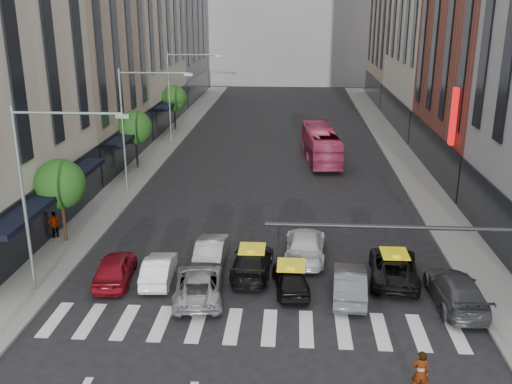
% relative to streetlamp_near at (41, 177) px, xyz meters
% --- Properties ---
extents(ground, '(160.00, 160.00, 0.00)m').
position_rel_streetlamp_near_xyz_m(ground, '(10.04, -4.00, -5.90)').
color(ground, black).
rests_on(ground, ground).
extents(sidewalk_left, '(3.00, 96.00, 0.15)m').
position_rel_streetlamp_near_xyz_m(sidewalk_left, '(-1.46, 26.00, -5.83)').
color(sidewalk_left, slate).
rests_on(sidewalk_left, ground).
extents(sidewalk_right, '(3.00, 96.00, 0.15)m').
position_rel_streetlamp_near_xyz_m(sidewalk_right, '(21.54, 26.00, -5.83)').
color(sidewalk_right, slate).
rests_on(sidewalk_right, ground).
extents(building_left_b, '(8.00, 16.00, 24.00)m').
position_rel_streetlamp_near_xyz_m(building_left_b, '(-6.96, 24.00, 6.10)').
color(building_left_b, tan).
rests_on(building_left_b, ground).
extents(building_right_b, '(8.00, 18.00, 26.00)m').
position_rel_streetlamp_near_xyz_m(building_right_b, '(27.04, 23.00, 7.10)').
color(building_right_b, brown).
rests_on(building_right_b, ground).
extents(building_right_d, '(8.00, 18.00, 28.00)m').
position_rel_streetlamp_near_xyz_m(building_right_d, '(27.04, 61.00, 8.10)').
color(building_right_d, tan).
rests_on(building_right_d, ground).
extents(tree_near, '(2.88, 2.88, 4.95)m').
position_rel_streetlamp_near_xyz_m(tree_near, '(-1.76, 6.00, -2.25)').
color(tree_near, black).
rests_on(tree_near, sidewalk_left).
extents(tree_mid, '(2.88, 2.88, 4.95)m').
position_rel_streetlamp_near_xyz_m(tree_mid, '(-1.76, 22.00, -2.25)').
color(tree_mid, black).
rests_on(tree_mid, sidewalk_left).
extents(tree_far, '(2.88, 2.88, 4.95)m').
position_rel_streetlamp_near_xyz_m(tree_far, '(-1.76, 38.00, -2.25)').
color(tree_far, black).
rests_on(tree_far, sidewalk_left).
extents(streetlamp_near, '(5.38, 0.25, 9.00)m').
position_rel_streetlamp_near_xyz_m(streetlamp_near, '(0.00, 0.00, 0.00)').
color(streetlamp_near, gray).
rests_on(streetlamp_near, sidewalk_left).
extents(streetlamp_mid, '(5.38, 0.25, 9.00)m').
position_rel_streetlamp_near_xyz_m(streetlamp_mid, '(0.00, 16.00, 0.00)').
color(streetlamp_mid, gray).
rests_on(streetlamp_mid, sidewalk_left).
extents(streetlamp_far, '(5.38, 0.25, 9.00)m').
position_rel_streetlamp_near_xyz_m(streetlamp_far, '(0.00, 32.00, 0.00)').
color(streetlamp_far, gray).
rests_on(streetlamp_far, sidewalk_left).
extents(traffic_signal, '(10.10, 0.20, 6.00)m').
position_rel_streetlamp_near_xyz_m(traffic_signal, '(17.74, -5.00, -1.43)').
color(traffic_signal, black).
rests_on(traffic_signal, ground).
extents(liberty_sign, '(0.30, 0.70, 4.00)m').
position_rel_streetlamp_near_xyz_m(liberty_sign, '(22.64, 16.00, 0.10)').
color(liberty_sign, red).
rests_on(liberty_sign, ground).
extents(car_red, '(2.16, 4.44, 1.46)m').
position_rel_streetlamp_near_xyz_m(car_red, '(2.64, 1.35, -5.17)').
color(car_red, maroon).
rests_on(car_red, ground).
extents(car_white_front, '(1.64, 4.05, 1.31)m').
position_rel_streetlamp_near_xyz_m(car_white_front, '(4.84, 1.57, -5.25)').
color(car_white_front, white).
rests_on(car_white_front, ground).
extents(car_silver, '(2.82, 5.13, 1.36)m').
position_rel_streetlamp_near_xyz_m(car_silver, '(7.14, 0.01, -5.22)').
color(car_silver, gray).
rests_on(car_silver, ground).
extents(taxi_left, '(2.12, 4.90, 1.40)m').
position_rel_streetlamp_near_xyz_m(taxi_left, '(9.51, 2.66, -5.20)').
color(taxi_left, black).
rests_on(taxi_left, ground).
extents(taxi_center, '(2.09, 4.10, 1.34)m').
position_rel_streetlamp_near_xyz_m(taxi_center, '(11.53, 0.97, -5.24)').
color(taxi_center, black).
rests_on(taxi_center, ground).
extents(car_grey_mid, '(1.84, 4.49, 1.45)m').
position_rel_streetlamp_near_xyz_m(car_grey_mid, '(14.34, 0.52, -5.18)').
color(car_grey_mid, '#484B51').
rests_on(car_grey_mid, ground).
extents(taxi_right, '(2.89, 5.32, 1.42)m').
position_rel_streetlamp_near_xyz_m(taxi_right, '(16.74, 2.52, -5.20)').
color(taxi_right, black).
rests_on(taxi_right, ground).
extents(car_grey_curb, '(2.20, 5.21, 1.50)m').
position_rel_streetlamp_near_xyz_m(car_grey_curb, '(19.22, 0.05, -5.15)').
color(car_grey_curb, '#37393D').
rests_on(car_grey_curb, ground).
extents(car_row2_left, '(1.57, 4.35, 1.43)m').
position_rel_streetlamp_near_xyz_m(car_row2_left, '(7.19, 4.01, -5.19)').
color(car_row2_left, '#95969A').
rests_on(car_row2_left, ground).
extents(car_row2_right, '(2.36, 5.36, 1.53)m').
position_rel_streetlamp_near_xyz_m(car_row2_right, '(12.28, 4.91, -5.14)').
color(car_row2_right, silver).
rests_on(car_row2_right, ground).
extents(bus, '(3.38, 10.85, 2.98)m').
position_rel_streetlamp_near_xyz_m(bus, '(13.98, 26.28, -4.42)').
color(bus, '#BB375F').
rests_on(bus, ground).
extents(rider, '(0.65, 0.45, 1.71)m').
position_rel_streetlamp_near_xyz_m(rider, '(16.13, -6.91, -4.25)').
color(rider, gray).
rests_on(rider, motorcycle).
extents(pedestrian_far, '(0.99, 0.90, 1.62)m').
position_rel_streetlamp_near_xyz_m(pedestrian_far, '(-2.56, 6.46, -4.94)').
color(pedestrian_far, gray).
rests_on(pedestrian_far, sidewalk_left).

